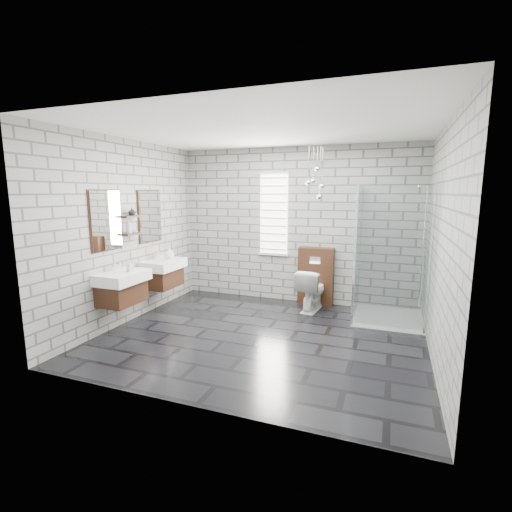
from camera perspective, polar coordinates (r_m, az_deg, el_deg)
The scene contains 20 objects.
floor at distance 5.16m, azimuth 0.83°, elevation -12.32°, with size 4.20×3.60×0.02m, color black.
ceiling at distance 4.85m, azimuth 0.91°, elevation 19.03°, with size 4.20×3.60×0.02m, color white.
wall_back at distance 6.54m, azimuth 6.17°, elevation 4.62°, with size 4.20×0.02×2.70m, color #9A9A95.
wall_front at distance 3.19m, azimuth -10.02°, elevation -0.88°, with size 4.20×0.02×2.70m, color #9A9A95.
wall_left at distance 5.86m, azimuth -19.01°, elevation 3.56°, with size 0.02×3.60×2.70m, color #9A9A95.
wall_right at distance 4.58m, azimuth 26.65°, elevation 1.44°, with size 0.02×3.60×2.70m, color #9A9A95.
vanity_left at distance 5.46m, azimuth -20.18°, elevation -3.25°, with size 0.47×0.70×1.57m.
vanity_right at distance 6.22m, azimuth -14.34°, elevation -1.41°, with size 0.47×0.70×1.57m.
shelf_lower at distance 5.78m, azimuth -18.69°, elevation 3.19°, with size 0.14×0.30×0.03m, color #3C2012.
shelf_upper at distance 5.75m, azimuth -18.84°, elevation 5.76°, with size 0.14×0.30×0.03m, color #3C2012.
window at distance 6.61m, azimuth 2.75°, elevation 6.46°, with size 0.56×0.05×1.48m.
cistern_panel at distance 6.48m, azimuth 9.19°, elevation -3.10°, with size 0.60×0.20×1.00m, color #3C2012.
flush_plate at distance 6.32m, azimuth 9.08°, elevation -0.65°, with size 0.18×0.01×0.12m, color silver.
shower_enclosure at distance 5.87m, azimuth 18.86°, elevation -4.84°, with size 1.00×1.00×2.03m.
pendant_cluster at distance 6.00m, azimuth 9.22°, elevation 11.11°, with size 0.28×0.19×0.88m.
toilet at distance 6.21m, azimuth 8.56°, elevation -5.15°, with size 0.38×0.67×0.69m, color white.
soap_bottle_a at distance 5.39m, azimuth -18.83°, elevation -1.44°, with size 0.07×0.07×0.16m, color #B2B2B2.
soap_bottle_b at distance 6.26m, azimuth -13.22°, elevation 0.48°, with size 0.15×0.15×0.19m, color #B2B2B2.
soap_bottle_c at distance 5.72m, azimuth -18.98°, elevation 4.32°, with size 0.08×0.08×0.21m, color #B2B2B2.
vase at distance 5.78m, azimuth -18.55°, elevation 6.51°, with size 0.11×0.11×0.11m, color #B2B2B2.
Camera 1 is at (1.59, -4.51, 1.93)m, focal length 26.00 mm.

